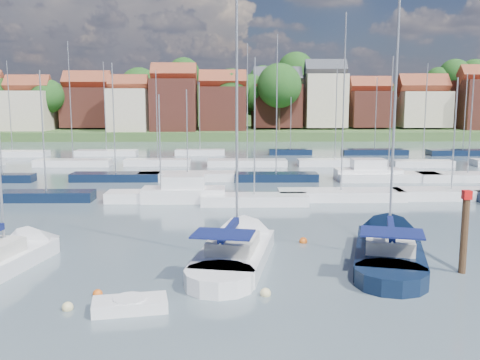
{
  "coord_description": "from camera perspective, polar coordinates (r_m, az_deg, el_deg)",
  "views": [
    {
      "loc": [
        -1.25,
        -24.7,
        8.77
      ],
      "look_at": [
        -0.62,
        14.0,
        2.78
      ],
      "focal_mm": 40.0,
      "sensor_mm": 36.0,
      "label": 1
    }
  ],
  "objects": [
    {
      "name": "timber_piling",
      "position": [
        29.26,
        22.71,
        -6.95
      ],
      "size": [
        0.4,
        0.4,
        6.48
      ],
      "color": "#4C331E",
      "rests_on": "ground"
    },
    {
      "name": "buoy_c",
      "position": [
        25.2,
        -14.94,
        -11.88
      ],
      "size": [
        0.44,
        0.44,
        0.44
      ],
      "primitive_type": "sphere",
      "color": "#D85914",
      "rests_on": "ground"
    },
    {
      "name": "buoy_d",
      "position": [
        24.49,
        2.73,
        -12.2
      ],
      "size": [
        0.49,
        0.49,
        0.49
      ],
      "primitive_type": "sphere",
      "color": "beige",
      "rests_on": "ground"
    },
    {
      "name": "sailboat_left",
      "position": [
        31.4,
        -22.96,
        -7.46
      ],
      "size": [
        5.03,
        11.14,
        14.7
      ],
      "rotation": [
        0.0,
        0.0,
        1.36
      ],
      "color": "white",
      "rests_on": "ground"
    },
    {
      "name": "ground",
      "position": [
        65.3,
        0.17,
        1.08
      ],
      "size": [
        260.0,
        260.0,
        0.0
      ],
      "primitive_type": "plane",
      "color": "#4C5F68",
      "rests_on": "ground"
    },
    {
      "name": "buoy_b",
      "position": [
        24.06,
        -17.9,
        -13.03
      ],
      "size": [
        0.48,
        0.48,
        0.48
      ],
      "primitive_type": "sphere",
      "color": "beige",
      "rests_on": "ground"
    },
    {
      "name": "sailboat_centre",
      "position": [
        30.59,
        0.04,
        -7.19
      ],
      "size": [
        5.67,
        13.06,
        17.15
      ],
      "rotation": [
        0.0,
        0.0,
        1.38
      ],
      "color": "white",
      "rests_on": "ground"
    },
    {
      "name": "buoy_e",
      "position": [
        33.03,
        6.76,
        -6.66
      ],
      "size": [
        0.49,
        0.49,
        0.49
      ],
      "primitive_type": "sphere",
      "color": "#D85914",
      "rests_on": "ground"
    },
    {
      "name": "far_shore_town",
      "position": [
        157.46,
        0.34,
        7.28
      ],
      "size": [
        212.46,
        90.0,
        22.27
      ],
      "color": "#3E5A2D",
      "rests_on": "ground"
    },
    {
      "name": "tender",
      "position": [
        23.22,
        -11.65,
        -12.91
      ],
      "size": [
        3.27,
        1.96,
        0.66
      ],
      "rotation": [
        0.0,
        0.0,
        0.19
      ],
      "color": "white",
      "rests_on": "ground"
    },
    {
      "name": "sailboat_navy",
      "position": [
        32.14,
        15.51,
        -6.72
      ],
      "size": [
        6.75,
        13.55,
        18.08
      ],
      "rotation": [
        0.0,
        0.0,
        1.31
      ],
      "color": "black",
      "rests_on": "ground"
    },
    {
      "name": "marina_field",
      "position": [
        60.51,
        2.07,
        0.87
      ],
      "size": [
        79.62,
        41.41,
        15.93
      ],
      "color": "white",
      "rests_on": "ground"
    }
  ]
}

